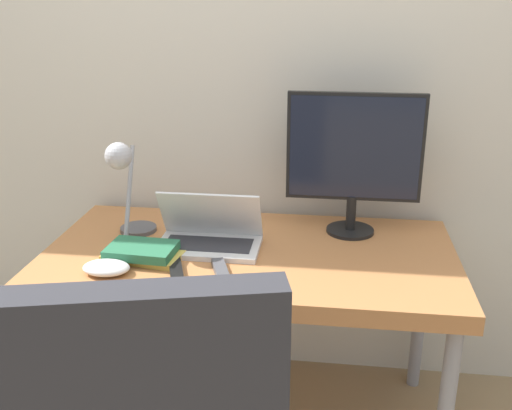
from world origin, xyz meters
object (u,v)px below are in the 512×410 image
Objects in this scene: desk_lamp at (125,179)px; book_stack at (142,252)px; laptop at (209,236)px; game_controller at (106,268)px; monitor at (354,155)px.

desk_lamp is 0.27m from book_stack.
game_controller is (-0.28, -0.25, -0.02)m from laptop.
game_controller is (0.01, -0.26, -0.22)m from desk_lamp.
monitor is 0.94m from game_controller.
book_stack is (-0.20, -0.13, -0.02)m from laptop.
game_controller is at bearing -124.49° from book_stack.
laptop is 0.69× the size of monitor.
laptop is 1.29× the size of book_stack.
desk_lamp is at bearing 123.94° from book_stack.
monitor is at bearing 30.51° from game_controller.
monitor reaches higher than book_stack.
laptop is 0.59m from monitor.
book_stack is (-0.69, -0.34, -0.27)m from monitor.
desk_lamp is at bearing 92.56° from game_controller.
monitor is 3.42× the size of game_controller.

